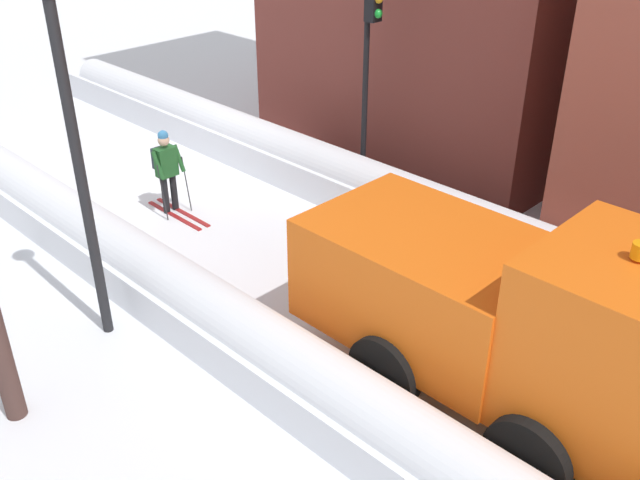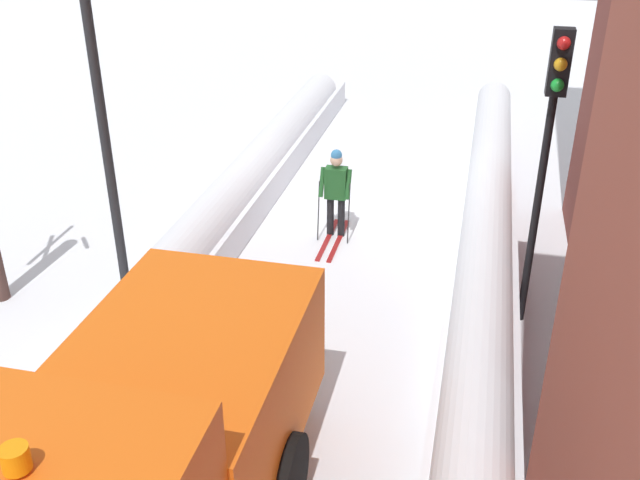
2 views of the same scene
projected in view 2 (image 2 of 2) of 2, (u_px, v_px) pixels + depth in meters
The scene contains 4 objects.
plow_truck at pixel (134, 477), 6.75m from camera, with size 3.20×5.98×3.12m.
skier at pixel (336, 189), 13.99m from camera, with size 0.62×1.80×1.81m.
traffic_light_pole at pixel (549, 129), 10.19m from camera, with size 0.28×0.42×4.67m.
street_lamp at pixel (98, 91), 11.05m from camera, with size 0.40×0.40×5.58m.
Camera 2 is at (-2.22, 13.62, 6.56)m, focal length 40.49 mm.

